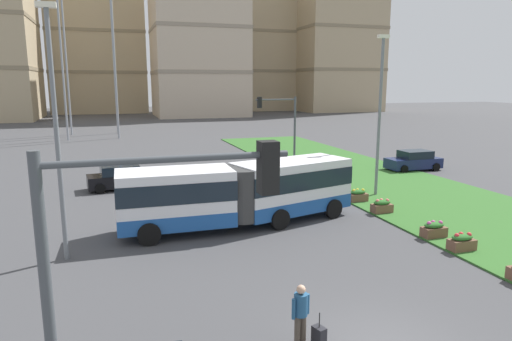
# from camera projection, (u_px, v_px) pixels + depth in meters

# --- Properties ---
(grass_median) EXTENTS (10.00, 70.00, 0.08)m
(grass_median) POSITION_uv_depth(u_px,v_px,m) (460.00, 210.00, 24.71)
(grass_median) COLOR #336628
(grass_median) RESTS_ON ground_plane
(articulated_bus) EXTENTS (11.91, 4.11, 3.00)m
(articulated_bus) POSITION_uv_depth(u_px,v_px,m) (241.00, 192.00, 21.91)
(articulated_bus) COLOR white
(articulated_bus) RESTS_ON ground
(car_navy_sedan) EXTENTS (4.42, 2.05, 1.58)m
(car_navy_sedan) POSITION_uv_depth(u_px,v_px,m) (414.00, 161.00, 36.16)
(car_navy_sedan) COLOR #19234C
(car_navy_sedan) RESTS_ON ground
(car_black_sedan) EXTENTS (4.56, 2.38, 1.58)m
(car_black_sedan) POSITION_uv_depth(u_px,v_px,m) (122.00, 177.00, 29.76)
(car_black_sedan) COLOR black
(car_black_sedan) RESTS_ON ground
(pedestrian_crossing) EXTENTS (0.56, 0.36, 1.74)m
(pedestrian_crossing) POSITION_uv_depth(u_px,v_px,m) (301.00, 312.00, 11.75)
(pedestrian_crossing) COLOR #4C4238
(pedestrian_crossing) RESTS_ON ground
(rolling_suitcase) EXTENTS (0.34, 0.42, 0.97)m
(rolling_suitcase) POSITION_uv_depth(u_px,v_px,m) (319.00, 337.00, 11.83)
(rolling_suitcase) COLOR #232328
(rolling_suitcase) RESTS_ON ground
(flower_planter_1) EXTENTS (1.10, 0.56, 0.74)m
(flower_planter_1) POSITION_uv_depth(u_px,v_px,m) (462.00, 242.00, 18.62)
(flower_planter_1) COLOR brown
(flower_planter_1) RESTS_ON grass_median
(flower_planter_2) EXTENTS (1.10, 0.56, 0.74)m
(flower_planter_2) POSITION_uv_depth(u_px,v_px,m) (434.00, 229.00, 20.22)
(flower_planter_2) COLOR brown
(flower_planter_2) RESTS_ON grass_median
(flower_planter_3) EXTENTS (1.10, 0.56, 0.74)m
(flower_planter_3) POSITION_uv_depth(u_px,v_px,m) (382.00, 206.00, 24.06)
(flower_planter_3) COLOR brown
(flower_planter_3) RESTS_ON grass_median
(flower_planter_4) EXTENTS (1.10, 0.56, 0.74)m
(flower_planter_4) POSITION_uv_depth(u_px,v_px,m) (358.00, 195.00, 26.37)
(flower_planter_4) COLOR brown
(flower_planter_4) RESTS_ON grass_median
(flower_planter_5) EXTENTS (1.10, 0.56, 0.74)m
(flower_planter_5) POSITION_uv_depth(u_px,v_px,m) (331.00, 183.00, 29.57)
(flower_planter_5) COLOR brown
(flower_planter_5) RESTS_ON grass_median
(traffic_light_near_left) EXTENTS (3.55, 0.28, 6.00)m
(traffic_light_near_left) POSITION_uv_depth(u_px,v_px,m) (133.00, 278.00, 6.44)
(traffic_light_near_left) COLOR #474C51
(traffic_light_near_left) RESTS_ON ground
(traffic_light_far_right) EXTENTS (3.17, 0.28, 5.89)m
(traffic_light_far_right) POSITION_uv_depth(u_px,v_px,m) (282.00, 122.00, 33.42)
(traffic_light_far_right) COLOR #474C51
(traffic_light_far_right) RESTS_ON ground
(streetlight_left) EXTENTS (0.70, 0.28, 9.71)m
(streetlight_left) POSITION_uv_depth(u_px,v_px,m) (56.00, 125.00, 16.92)
(streetlight_left) COLOR slate
(streetlight_left) RESTS_ON ground
(streetlight_median) EXTENTS (0.70, 0.28, 9.64)m
(streetlight_median) POSITION_uv_depth(u_px,v_px,m) (380.00, 110.00, 27.06)
(streetlight_median) COLOR slate
(streetlight_median) RESTS_ON ground
(apartment_tower_westcentre) EXTENTS (21.34, 17.19, 36.09)m
(apartment_tower_westcentre) POSITION_uv_depth(u_px,v_px,m) (97.00, 35.00, 106.63)
(apartment_tower_westcentre) COLOR tan
(apartment_tower_westcentre) RESTS_ON ground
(apartment_tower_centre) EXTENTS (18.93, 16.61, 35.11)m
(apartment_tower_centre) POSITION_uv_depth(u_px,v_px,m) (198.00, 31.00, 94.28)
(apartment_tower_centre) COLOR #C6B299
(apartment_tower_centre) RESTS_ON ground
(apartment_tower_eastcentre) EXTENTS (19.30, 14.37, 47.86)m
(apartment_tower_eastcentre) POSITION_uv_depth(u_px,v_px,m) (260.00, 15.00, 115.11)
(apartment_tower_eastcentre) COLOR tan
(apartment_tower_eastcentre) RESTS_ON ground
(apartment_tower_east) EXTENTS (19.62, 14.23, 48.96)m
(apartment_tower_east) POSITION_uv_depth(u_px,v_px,m) (340.00, 10.00, 110.03)
(apartment_tower_east) COLOR tan
(apartment_tower_east) RESTS_ON ground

